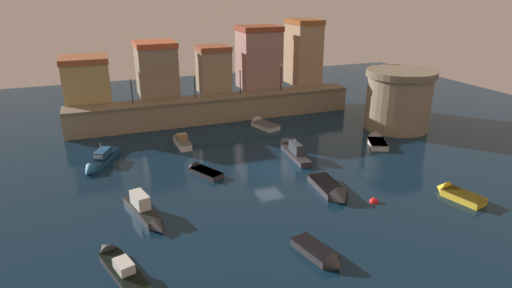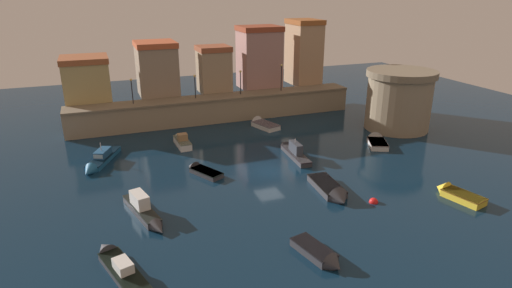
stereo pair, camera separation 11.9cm
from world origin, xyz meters
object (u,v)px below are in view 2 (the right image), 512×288
at_px(moored_boat_1, 376,141).
at_px(moored_boat_3, 455,194).
at_px(quay_lamp_2, 240,78).
at_px(fortress_tower, 399,99).
at_px(moored_boat_4, 181,141).
at_px(moored_boat_2, 261,124).
at_px(moored_boat_8, 144,211).
at_px(moored_boat_6, 293,151).
at_px(quay_lamp_0, 132,87).
at_px(quay_lamp_1, 195,82).
at_px(moored_boat_5, 332,191).
at_px(moored_boat_0, 321,255).
at_px(quay_lamp_3, 281,73).
at_px(mooring_buoy_0, 373,202).
at_px(moored_boat_10, 119,265).
at_px(moored_boat_7, 201,170).
at_px(moored_boat_9, 100,160).

xyz_separation_m(moored_boat_1, moored_boat_3, (-1.68, -13.51, 0.01)).
relative_size(quay_lamp_2, moored_boat_3, 0.73).
distance_m(fortress_tower, moored_boat_4, 27.22).
xyz_separation_m(moored_boat_2, moored_boat_8, (-17.07, -18.33, 0.21)).
xyz_separation_m(quay_lamp_2, moored_boat_6, (0.61, -15.26, -4.99)).
bearing_deg(quay_lamp_0, quay_lamp_1, -0.00).
relative_size(moored_boat_3, moored_boat_8, 0.64).
xyz_separation_m(moored_boat_1, moored_boat_5, (-11.28, -9.33, 0.00)).
height_order(moored_boat_0, moored_boat_2, moored_boat_2).
xyz_separation_m(quay_lamp_3, mooring_buoy_0, (-3.72, -27.42, -5.75)).
bearing_deg(moored_boat_10, quay_lamp_2, -49.19).
distance_m(moored_boat_7, mooring_buoy_0, 16.38).
bearing_deg(moored_boat_7, moored_boat_4, -26.21).
relative_size(quay_lamp_1, moored_boat_2, 0.61).
xyz_separation_m(moored_boat_4, moored_boat_8, (-6.03, -15.18, 0.04)).
bearing_deg(moored_boat_10, quay_lamp_1, -39.59).
distance_m(moored_boat_0, moored_boat_10, 13.06).
relative_size(quay_lamp_3, moored_boat_4, 0.78).
relative_size(moored_boat_2, moored_boat_7, 1.12).
height_order(fortress_tower, moored_boat_6, fortress_tower).
height_order(quay_lamp_3, moored_boat_0, quay_lamp_3).
distance_m(moored_boat_6, moored_boat_7, 10.43).
bearing_deg(moored_boat_5, moored_boat_9, -123.18).
distance_m(fortress_tower, moored_boat_2, 17.51).
relative_size(moored_boat_1, moored_boat_10, 0.61).
bearing_deg(mooring_buoy_0, moored_boat_2, 92.86).
xyz_separation_m(moored_boat_4, moored_boat_7, (0.14, -8.45, -0.25)).
height_order(quay_lamp_2, mooring_buoy_0, quay_lamp_2).
xyz_separation_m(quay_lamp_2, moored_boat_8, (-15.93, -23.04, -4.92)).
bearing_deg(moored_boat_5, moored_boat_3, 71.13).
distance_m(quay_lamp_0, mooring_buoy_0, 32.42).
relative_size(moored_boat_7, moored_boat_10, 0.61).
xyz_separation_m(moored_boat_6, moored_boat_8, (-16.54, -7.78, 0.07)).
height_order(quay_lamp_1, moored_boat_7, quay_lamp_1).
distance_m(moored_boat_4, moored_boat_10, 22.99).
distance_m(moored_boat_3, mooring_buoy_0, 7.27).
bearing_deg(quay_lamp_2, moored_boat_2, -76.40).
distance_m(quay_lamp_1, moored_boat_1, 23.80).
bearing_deg(moored_boat_10, moored_boat_3, -106.89).
distance_m(moored_boat_1, moored_boat_8, 27.94).
xyz_separation_m(quay_lamp_3, moored_boat_8, (-21.92, -23.04, -5.20)).
distance_m(fortress_tower, moored_boat_1, 7.88).
distance_m(moored_boat_1, moored_boat_5, 14.64).
height_order(moored_boat_0, moored_boat_8, moored_boat_8).
xyz_separation_m(moored_boat_1, moored_boat_10, (-29.34, -13.63, -0.01)).
xyz_separation_m(quay_lamp_2, moored_boat_7, (-9.76, -16.31, -5.21)).
distance_m(quay_lamp_3, moored_boat_9, 27.48).
height_order(quay_lamp_0, quay_lamp_3, quay_lamp_3).
bearing_deg(moored_boat_4, quay_lamp_1, -26.94).
height_order(moored_boat_5, moored_boat_7, moored_boat_5).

